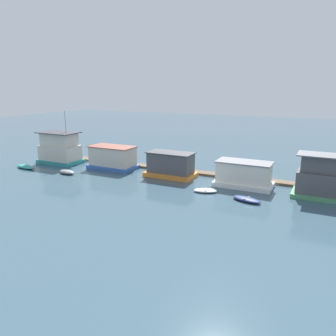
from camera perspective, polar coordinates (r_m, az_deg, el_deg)
name	(u,v)px	position (r m, az deg, el deg)	size (l,w,h in m)	color
ground_plane	(171,177)	(43.96, 0.58, -1.49)	(200.00, 200.00, 0.00)	#385160
dock_walkway	(181,170)	(46.57, 2.23, -0.43)	(51.00, 1.65, 0.30)	brown
houseboat_teal	(60,149)	(54.11, -18.32, 3.16)	(6.54, 4.09, 8.23)	teal
houseboat_blue	(113,158)	(48.73, -9.60, 1.79)	(7.00, 3.80, 3.31)	#3866B7
houseboat_orange	(171,165)	(43.61, 0.45, 0.51)	(6.64, 3.55, 3.31)	orange
houseboat_white	(244,175)	(40.33, 13.05, -1.12)	(6.88, 3.66, 3.08)	white
houseboat_green	(330,179)	(38.93, 26.35, -1.79)	(7.34, 3.66, 4.74)	#4C9360
dinghy_teal	(26,167)	(52.59, -23.55, 0.19)	(3.96, 1.70, 0.51)	teal
dinghy_grey	(67,172)	(47.35, -17.21, -0.66)	(2.80, 1.54, 0.54)	gray
dinghy_white	(206,190)	(37.69, 6.56, -3.91)	(2.97, 2.19, 0.40)	white
dinghy_navy	(247,199)	(35.48, 13.54, -5.33)	(3.43, 2.17, 0.43)	navy
mooring_post_far_right	(186,169)	(44.94, 3.23, -0.16)	(0.22, 0.22, 1.53)	#846B4C
mooring_post_centre	(241,174)	(42.59, 12.58, -1.11)	(0.27, 0.27, 1.77)	brown
mooring_post_near_right	(112,160)	(51.03, -9.71, 1.38)	(0.23, 0.23, 1.56)	brown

